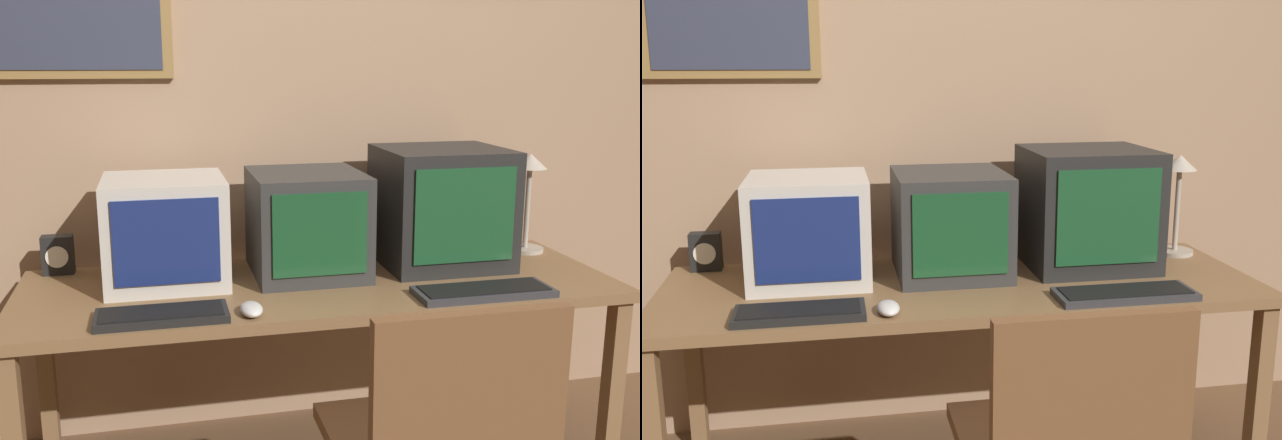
{
  "view_description": "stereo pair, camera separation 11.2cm",
  "coord_description": "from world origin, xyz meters",
  "views": [
    {
      "loc": [
        -0.53,
        -1.54,
        1.43
      ],
      "look_at": [
        0.0,
        0.72,
        0.91
      ],
      "focal_mm": 40.0,
      "sensor_mm": 36.0,
      "label": 1
    },
    {
      "loc": [
        -0.42,
        -1.56,
        1.43
      ],
      "look_at": [
        0.0,
        0.72,
        0.91
      ],
      "focal_mm": 40.0,
      "sensor_mm": 36.0,
      "label": 2
    }
  ],
  "objects": [
    {
      "name": "wall_back",
      "position": [
        -0.0,
        1.18,
        1.31
      ],
      "size": [
        8.0,
        0.08,
        2.6
      ],
      "color": "tan",
      "rests_on": "ground_plane"
    },
    {
      "name": "desk",
      "position": [
        0.0,
        0.72,
        0.63
      ],
      "size": [
        1.99,
        0.71,
        0.7
      ],
      "color": "olive",
      "rests_on": "ground_plane"
    },
    {
      "name": "keyboard_side",
      "position": [
        0.48,
        0.45,
        0.71
      ],
      "size": [
        0.44,
        0.16,
        0.03
      ],
      "color": "#333338",
      "rests_on": "desk"
    },
    {
      "name": "monitor_left",
      "position": [
        -0.5,
        0.83,
        0.88
      ],
      "size": [
        0.4,
        0.4,
        0.36
      ],
      "color": "beige",
      "rests_on": "desk"
    },
    {
      "name": "desk_lamp",
      "position": [
        0.88,
        0.92,
        0.96
      ],
      "size": [
        0.14,
        0.14,
        0.39
      ],
      "color": "#B2A899",
      "rests_on": "desk"
    },
    {
      "name": "monitor_center",
      "position": [
        -0.02,
        0.83,
        0.88
      ],
      "size": [
        0.38,
        0.42,
        0.36
      ],
      "color": "#333333",
      "rests_on": "desk"
    },
    {
      "name": "desk_clock",
      "position": [
        -0.87,
        1.01,
        0.77
      ],
      "size": [
        0.11,
        0.06,
        0.14
      ],
      "color": "black",
      "rests_on": "desk"
    },
    {
      "name": "monitor_right",
      "position": [
        0.48,
        0.84,
        0.92
      ],
      "size": [
        0.44,
        0.42,
        0.43
      ],
      "color": "black",
      "rests_on": "desk"
    },
    {
      "name": "mouse_near_keyboard",
      "position": [
        -0.27,
        0.44,
        0.72
      ],
      "size": [
        0.07,
        0.12,
        0.03
      ],
      "color": "silver",
      "rests_on": "desk"
    },
    {
      "name": "keyboard_main",
      "position": [
        -0.53,
        0.46,
        0.71
      ],
      "size": [
        0.38,
        0.16,
        0.03
      ],
      "color": "black",
      "rests_on": "desk"
    }
  ]
}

